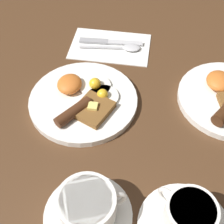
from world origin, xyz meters
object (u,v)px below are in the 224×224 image
object	(u,v)px
teacup_far	(187,220)
knife	(107,42)
spoon	(125,47)
breakfast_plate_near	(84,99)
teacup_near	(88,208)

from	to	relation	value
teacup_far	knife	bearing A→B (deg)	-154.03
teacup_far	knife	xyz separation A→B (m)	(-0.46, -0.22, -0.03)
knife	teacup_far	bearing A→B (deg)	-69.44
spoon	teacup_far	bearing A→B (deg)	-76.70
breakfast_plate_near	teacup_far	world-z (taller)	teacup_far
knife	spoon	world-z (taller)	spoon
teacup_far	spoon	bearing A→B (deg)	-158.55
breakfast_plate_near	teacup_near	xyz separation A→B (m)	(0.25, 0.07, 0.02)
breakfast_plate_near	knife	world-z (taller)	breakfast_plate_near
breakfast_plate_near	spoon	world-z (taller)	breakfast_plate_near
teacup_far	spoon	xyz separation A→B (m)	(-0.44, -0.17, -0.02)
teacup_near	knife	size ratio (longest dim) A/B	0.89
breakfast_plate_near	teacup_far	xyz separation A→B (m)	(0.24, 0.23, 0.02)
breakfast_plate_near	knife	bearing A→B (deg)	177.66
spoon	breakfast_plate_near	bearing A→B (deg)	-114.42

